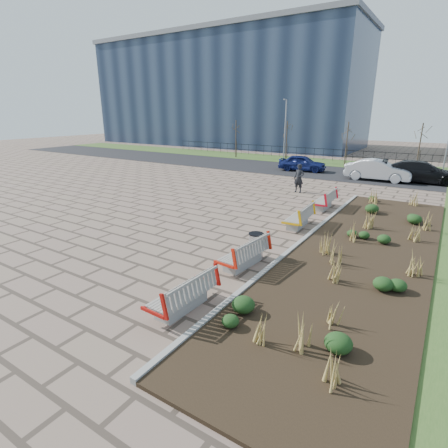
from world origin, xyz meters
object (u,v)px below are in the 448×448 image
Objects in this scene: pedestrian at (299,178)px; lamp_west at (285,131)px; bench_c at (298,216)px; car_silver at (378,170)px; bench_a at (181,292)px; litter_bin at (256,246)px; car_black at (421,172)px; bench_b at (243,252)px; bench_d at (323,199)px; car_blue at (302,163)px.

lamp_west is at bearing 122.16° from pedestrian.
car_silver is (0.95, 13.63, 0.29)m from bench_c.
bench_a is 2.29× the size of litter_bin.
car_silver is 0.88× the size of car_black.
bench_c is at bearing 174.35° from car_silver.
pedestrian is at bearing -62.74° from lamp_west.
bench_b is 5.00m from bench_c.
pedestrian is at bearing 129.48° from bench_d.
bench_d is 11.43m from car_black.
bench_c is (0.00, 5.00, 0.00)m from bench_b.
car_blue is 0.67× the size of lamp_west.
bench_d is (0.00, 3.67, 0.00)m from bench_c.
bench_c is 3.67m from bench_d.
bench_d is at bearing 172.88° from car_silver.
bench_c and bench_d have the same top height.
lamp_west reaches higher than litter_bin.
litter_bin is at bearing -90.16° from bench_d.
litter_bin is at bearing -171.58° from car_blue.
car_blue is 0.75× the size of car_black.
bench_d is 0.40× the size of car_black.
bench_c is 13.67m from car_silver.
car_silver is (0.87, 17.82, 0.33)m from litter_bin.
lamp_west reaches higher than bench_a.
car_black is (3.68, 18.65, 0.33)m from litter_bin.
car_black reaches higher than car_blue.
lamp_west is at bearing 119.38° from bench_d.
pedestrian is 7.76m from car_silver.
car_black is (3.75, 19.46, 0.29)m from bench_b.
bench_a is 0.45× the size of car_silver.
car_silver reaches higher than bench_d.
bench_d is at bearing -161.78° from car_blue.
bench_c is at bearing 159.40° from car_black.
bench_c is at bearing -64.15° from pedestrian.
pedestrian is at bearing -168.46° from car_blue.
bench_c is 0.35× the size of lamp_west.
bench_c is at bearing -167.63° from car_blue.
car_black reaches higher than bench_c.
lamp_west is (-9.00, 15.52, 2.54)m from bench_d.
bench_a is 1.00× the size of bench_c.
bench_c is 14.94m from car_black.
bench_d is 4.00m from pedestrian.
lamp_west is at bearing 31.72° from car_blue.
bench_a is 8.21m from bench_c.
lamp_west is (-6.43, 12.48, 2.14)m from pedestrian.
pedestrian is 8.50m from car_blue.
bench_b is 18.66m from car_silver.
pedestrian is 0.39× the size of car_silver.
car_blue is 6.40m from car_silver.
bench_b is at bearing -172.41° from car_blue.
bench_c is 1.17× the size of pedestrian.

